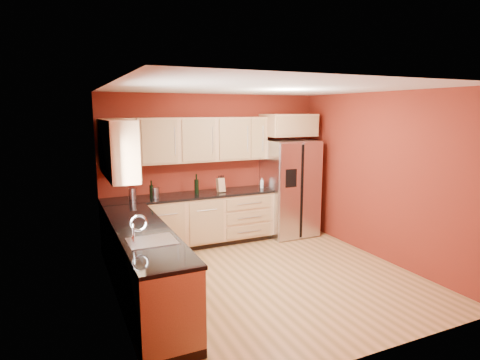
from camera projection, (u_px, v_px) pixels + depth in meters
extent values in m
plane|color=olive|center=(267.00, 278.00, 5.62)|extent=(4.00, 4.00, 0.00)
plane|color=silver|center=(269.00, 88.00, 5.17)|extent=(4.00, 4.00, 0.00)
cube|color=maroon|center=(214.00, 168.00, 7.19)|extent=(4.00, 0.04, 2.60)
cube|color=maroon|center=(374.00, 225.00, 3.61)|extent=(4.00, 0.04, 2.60)
cube|color=maroon|center=(114.00, 200.00, 4.57)|extent=(0.04, 4.00, 2.60)
cube|color=maroon|center=(381.00, 177.00, 6.22)|extent=(0.04, 4.00, 2.60)
cube|color=tan|center=(191.00, 222.00, 6.84)|extent=(2.90, 0.60, 0.88)
cube|color=tan|center=(143.00, 268.00, 4.84)|extent=(0.60, 2.80, 0.88)
cube|color=black|center=(191.00, 195.00, 6.75)|extent=(2.90, 0.62, 0.04)
cube|color=black|center=(143.00, 231.00, 4.77)|extent=(0.62, 2.80, 0.04)
cube|color=tan|center=(204.00, 139.00, 6.85)|extent=(2.30, 0.33, 0.75)
cube|color=tan|center=(117.00, 149.00, 5.20)|extent=(0.33, 1.35, 0.75)
cube|color=tan|center=(120.00, 143.00, 6.11)|extent=(0.67, 0.67, 0.75)
cube|color=tan|center=(289.00, 125.00, 7.35)|extent=(0.92, 0.60, 0.40)
cube|color=#B8B7BC|center=(289.00, 188.00, 7.48)|extent=(0.90, 0.75, 1.78)
cube|color=white|center=(121.00, 186.00, 4.09)|extent=(0.03, 0.90, 1.00)
cylinder|color=#B8B7BC|center=(132.00, 194.00, 6.37)|extent=(0.14, 0.14, 0.18)
cylinder|color=#B8B7BC|center=(155.00, 193.00, 6.45)|extent=(0.14, 0.14, 0.17)
cube|color=tan|center=(221.00, 185.00, 6.93)|extent=(0.12, 0.11, 0.24)
cylinder|color=white|center=(262.00, 183.00, 7.29)|extent=(0.08, 0.08, 0.18)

